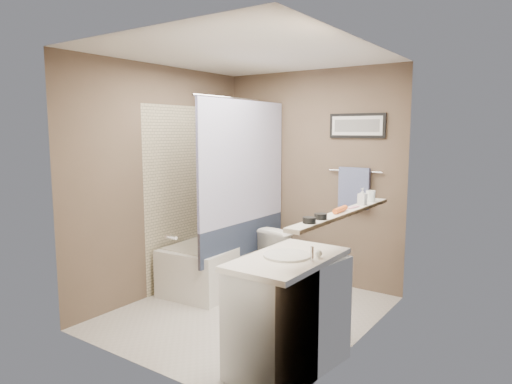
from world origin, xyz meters
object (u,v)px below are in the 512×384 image
Objects in this scene: hair_brush_front at (340,210)px; vanity at (289,316)px; toilet at (290,256)px; candle_bowl_far at (321,216)px; soap_bottle at (362,196)px; glass_jar at (371,196)px; bathtub at (222,261)px; candle_bowl_near at (309,220)px.

vanity is at bearing -113.07° from hair_brush_front.
candle_bowl_far is (1.09, -1.44, 0.79)m from toilet.
vanity reaches higher than toilet.
hair_brush_front is 0.44m from soap_bottle.
soap_bottle is (0.00, -0.19, 0.02)m from glass_jar.
vanity is 10.00× the size of candle_bowl_far.
toilet is at bearing 127.11° from candle_bowl_far.
glass_jar is at bearing 90.00° from soap_bottle.
vanity is (0.90, -1.55, 0.06)m from toilet.
candle_bowl_far is 0.95m from glass_jar.
vanity is 9.00× the size of glass_jar.
toilet is 6.89× the size of glass_jar.
toilet is at bearing 148.19° from soap_bottle.
vanity is at bearing -99.92° from glass_jar.
toilet is 1.53m from soap_bottle.
toilet is (0.70, 0.34, 0.09)m from bathtub.
hair_brush_front is 1.57× the size of soap_bottle.
hair_brush_front is (1.09, -1.11, 0.79)m from toilet.
soap_bottle reaches higher than toilet.
hair_brush_front is at bearing 74.69° from vanity.
glass_jar reaches higher than hair_brush_front.
hair_brush_front is at bearing -90.00° from glass_jar.
soap_bottle is (1.09, -0.67, 0.84)m from toilet.
vanity is 0.77m from candle_bowl_far.
vanity is 1.19m from soap_bottle.
candle_bowl_far is at bearing -90.00° from glass_jar.
glass_jar is (0.19, 1.06, 0.77)m from vanity.
bathtub is at bearing 150.74° from vanity.
candle_bowl_far is 0.41× the size of hair_brush_front.
soap_bottle reaches higher than vanity.
soap_bottle is at bearing 158.24° from toilet.
glass_jar reaches higher than bathtub.
bathtub is at bearing 148.44° from candle_bowl_far.
candle_bowl_near is 0.90× the size of glass_jar.
toilet is 2.09m from candle_bowl_near.
candle_bowl_far reaches higher than vanity.
candle_bowl_near is 0.64× the size of soap_bottle.
glass_jar is (1.09, -0.49, 0.82)m from toilet.
glass_jar is (1.79, -0.15, 0.92)m from bathtub.
bathtub is 6.82× the size of hair_brush_front.
vanity reaches higher than bathtub.
candle_bowl_far is at bearing -36.76° from bathtub.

